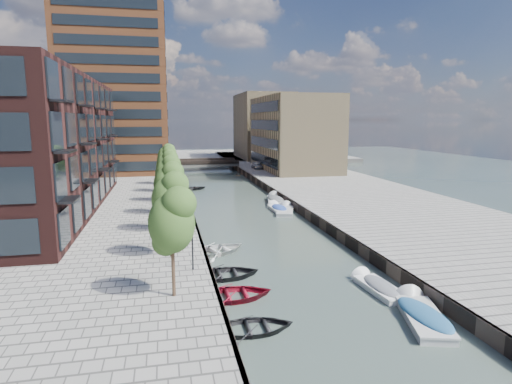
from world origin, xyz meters
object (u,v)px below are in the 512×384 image
object	(u,v)px
tree_5	(166,160)
sloop_2	(233,299)
tree_6	(166,156)
motorboat_1	(377,287)
tree_3	(168,173)
sloop_1	(254,331)
tree_1	(170,197)
sloop_0	(224,278)
tree_0	(172,219)
motorboat_4	(275,200)
sloop_3	(218,253)
motorboat_0	(421,315)
tree_4	(167,165)
motorboat_2	(285,211)
bridge	(207,164)
motorboat_3	(278,209)
tree_2	(168,182)
car	(257,165)
sloop_4	(192,190)

from	to	relation	value
tree_5	sloop_2	xyz separation A→B (m)	(3.46, -33.85, -5.31)
tree_6	motorboat_1	bearing A→B (deg)	-73.10
tree_3	sloop_1	world-z (taller)	tree_3
tree_1	sloop_0	distance (m)	6.73
tree_0	sloop_1	size ratio (longest dim) A/B	1.42
tree_1	motorboat_4	distance (m)	27.43
sloop_3	motorboat_0	size ratio (longest dim) A/B	0.84
tree_0	motorboat_1	world-z (taller)	tree_0
tree_4	sloop_0	xyz separation A→B (m)	(3.43, -23.31, -5.31)
sloop_3	motorboat_2	xyz separation A→B (m)	(9.63, 13.91, 0.10)
sloop_0	sloop_3	distance (m)	5.47
tree_6	bridge	bearing A→B (deg)	71.90
tree_0	tree_3	world-z (taller)	same
sloop_0	motorboat_4	bearing A→B (deg)	-24.32
motorboat_0	motorboat_2	distance (m)	27.58
sloop_1	sloop_3	size ratio (longest dim) A/B	0.88
tree_0	tree_6	distance (m)	42.00
tree_1	motorboat_4	xyz separation A→B (m)	(13.70, 23.22, -5.08)
motorboat_1	motorboat_3	world-z (taller)	motorboat_3
tree_1	motorboat_1	xyz separation A→B (m)	(12.56, -6.33, -5.12)
tree_4	motorboat_2	distance (m)	14.80
motorboat_3	tree_2	bearing A→B (deg)	-139.05
tree_2	car	size ratio (longest dim) A/B	1.40
tree_2	tree_4	bearing A→B (deg)	90.00
bridge	sloop_1	size ratio (longest dim) A/B	3.10
tree_3	motorboat_3	bearing A→B (deg)	17.46
tree_0	tree_6	bearing A→B (deg)	90.00
bridge	sloop_0	size ratio (longest dim) A/B	2.68
motorboat_4	car	distance (m)	29.53
tree_3	sloop_4	distance (m)	22.28
sloop_0	bridge	bearing A→B (deg)	-6.98
sloop_2	motorboat_1	world-z (taller)	motorboat_1
tree_3	sloop_1	bearing A→B (deg)	-80.89
bridge	tree_4	world-z (taller)	tree_4
tree_2	sloop_4	size ratio (longest dim) A/B	1.33
tree_0	sloop_1	world-z (taller)	tree_0
sloop_3	motorboat_3	world-z (taller)	motorboat_3
motorboat_2	sloop_0	bearing A→B (deg)	-116.95
sloop_2	car	bearing A→B (deg)	-15.61
bridge	tree_4	bearing A→B (deg)	-102.00
sloop_0	car	size ratio (longest dim) A/B	1.14
car	sloop_2	bearing A→B (deg)	-104.38
tree_2	sloop_3	bearing A→B (deg)	-46.47
sloop_3	sloop_4	size ratio (longest dim) A/B	1.06
tree_3	tree_5	world-z (taller)	same
tree_3	motorboat_3	size ratio (longest dim) A/B	1.25
tree_0	tree_5	world-z (taller)	same
tree_5	motorboat_2	distance (m)	17.97
tree_3	sloop_3	xyz separation A→B (m)	(3.65, -10.84, -5.31)
sloop_3	sloop_4	xyz separation A→B (m)	(0.09, 32.16, 0.00)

